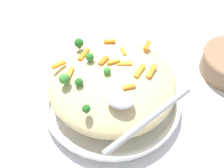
# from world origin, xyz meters

# --- Properties ---
(ground_plane) EXTENTS (2.40, 2.40, 0.00)m
(ground_plane) POSITION_xyz_m (0.00, 0.00, 0.00)
(ground_plane) COLOR silver
(serving_bowl) EXTENTS (0.35, 0.35, 0.04)m
(serving_bowl) POSITION_xyz_m (0.00, 0.00, 0.02)
(serving_bowl) COLOR white
(serving_bowl) RESTS_ON ground_plane
(pasta_mound) EXTENTS (0.30, 0.30, 0.09)m
(pasta_mound) POSITION_xyz_m (0.00, 0.00, 0.08)
(pasta_mound) COLOR #DBC689
(pasta_mound) RESTS_ON serving_bowl
(carrot_piece_0) EXTENTS (0.02, 0.04, 0.01)m
(carrot_piece_0) POSITION_xyz_m (-0.08, 0.04, 0.12)
(carrot_piece_0) COLOR orange
(carrot_piece_0) RESTS_ON pasta_mound
(carrot_piece_1) EXTENTS (0.02, 0.03, 0.01)m
(carrot_piece_1) POSITION_xyz_m (0.02, 0.06, 0.13)
(carrot_piece_1) COLOR orange
(carrot_piece_1) RESTS_ON pasta_mound
(carrot_piece_2) EXTENTS (0.01, 0.04, 0.01)m
(carrot_piece_2) POSITION_xyz_m (-0.09, -0.02, 0.12)
(carrot_piece_2) COLOR orange
(carrot_piece_2) RESTS_ON pasta_mound
(carrot_piece_3) EXTENTS (0.04, 0.02, 0.01)m
(carrot_piece_3) POSITION_xyz_m (0.02, 0.02, 0.13)
(carrot_piece_3) COLOR orange
(carrot_piece_3) RESTS_ON pasta_mound
(carrot_piece_4) EXTENTS (0.02, 0.03, 0.01)m
(carrot_piece_4) POSITION_xyz_m (-0.02, 0.02, 0.13)
(carrot_piece_4) COLOR orange
(carrot_piece_4) RESTS_ON pasta_mound
(carrot_piece_5) EXTENTS (0.02, 0.04, 0.01)m
(carrot_piece_5) POSITION_xyz_m (0.06, 0.01, 0.13)
(carrot_piece_5) COLOR orange
(carrot_piece_5) RESTS_ON pasta_mound
(carrot_piece_6) EXTENTS (0.02, 0.04, 0.01)m
(carrot_piece_6) POSITION_xyz_m (0.09, 0.01, 0.12)
(carrot_piece_6) COLOR orange
(carrot_piece_6) RESTS_ON pasta_mound
(carrot_piece_7) EXTENTS (0.03, 0.03, 0.01)m
(carrot_piece_7) POSITION_xyz_m (-0.13, 0.00, 0.12)
(carrot_piece_7) COLOR orange
(carrot_piece_7) RESTS_ON pasta_mound
(carrot_piece_8) EXTENTS (0.03, 0.02, 0.01)m
(carrot_piece_8) POSITION_xyz_m (0.04, -0.04, 0.13)
(carrot_piece_8) COLOR orange
(carrot_piece_8) RESTS_ON pasta_mound
(carrot_piece_9) EXTENTS (0.03, 0.01, 0.01)m
(carrot_piece_9) POSITION_xyz_m (-0.02, 0.10, 0.12)
(carrot_piece_9) COLOR orange
(carrot_piece_9) RESTS_ON pasta_mound
(carrot_piece_10) EXTENTS (0.02, 0.03, 0.01)m
(carrot_piece_10) POSITION_xyz_m (0.07, 0.10, 0.12)
(carrot_piece_10) COLOR orange
(carrot_piece_10) RESTS_ON pasta_mound
(carrot_piece_11) EXTENTS (0.03, 0.02, 0.01)m
(carrot_piece_11) POSITION_xyz_m (-0.00, 0.02, 0.13)
(carrot_piece_11) COLOR orange
(carrot_piece_11) RESTS_ON pasta_mound
(broccoli_floret_0) EXTENTS (0.02, 0.02, 0.02)m
(broccoli_floret_0) POSITION_xyz_m (-0.01, -0.01, 0.14)
(broccoli_floret_0) COLOR #377928
(broccoli_floret_0) RESTS_ON pasta_mound
(broccoli_floret_1) EXTENTS (0.02, 0.02, 0.02)m
(broccoli_floret_1) POSITION_xyz_m (-0.06, 0.02, 0.14)
(broccoli_floret_1) COLOR #296820
(broccoli_floret_1) RESTS_ON pasta_mound
(broccoli_floret_2) EXTENTS (0.02, 0.02, 0.02)m
(broccoli_floret_2) POSITION_xyz_m (-0.03, -0.12, 0.13)
(broccoli_floret_2) COLOR #205B1C
(broccoli_floret_2) RESTS_ON pasta_mound
(broccoli_floret_3) EXTENTS (0.02, 0.02, 0.02)m
(broccoli_floret_3) POSITION_xyz_m (-0.06, -0.05, 0.13)
(broccoli_floret_3) COLOR #205B1C
(broccoli_floret_3) RESTS_ON pasta_mound
(broccoli_floret_4) EXTENTS (0.02, 0.02, 0.03)m
(broccoli_floret_4) POSITION_xyz_m (-0.10, -0.05, 0.14)
(broccoli_floret_4) COLOR #377928
(broccoli_floret_4) RESTS_ON pasta_mound
(broccoli_floret_5) EXTENTS (0.02, 0.02, 0.03)m
(broccoli_floret_5) POSITION_xyz_m (-0.09, 0.07, 0.14)
(broccoli_floret_5) COLOR #205B1C
(broccoli_floret_5) RESTS_ON pasta_mound
(serving_spoon) EXTENTS (0.15, 0.14, 0.09)m
(serving_spoon) POSITION_xyz_m (0.05, -0.11, 0.15)
(serving_spoon) COLOR #B7B7BC
(serving_spoon) RESTS_ON pasta_mound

